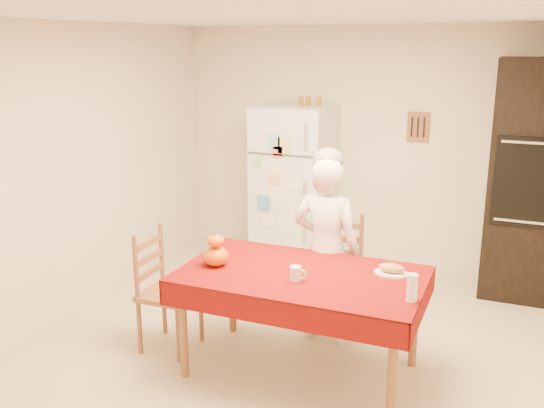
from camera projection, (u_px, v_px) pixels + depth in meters
The scene contains 17 objects.
floor at pixel (285, 352), 4.70m from camera, with size 4.50×4.50×0.00m, color #CBB492.
room_shell at pixel (287, 145), 4.28m from camera, with size 4.02×4.52×2.51m.
refrigerator at pixel (294, 187), 6.39m from camera, with size 0.75×0.74×1.70m.
oven_cabinet at pixel (529, 181), 5.52m from camera, with size 0.70×0.62×2.20m.
dining_table at pixel (301, 282), 4.26m from camera, with size 1.70×1.00×0.76m.
chair_far at pixel (338, 267), 5.05m from camera, with size 0.50×0.49×0.95m.
chair_left at pixel (162, 285), 4.68m from camera, with size 0.41×0.43×0.95m.
seated_woman at pixel (326, 250), 4.74m from camera, with size 0.55×0.36×1.50m, color white.
coffee_mug at pixel (296, 273), 4.09m from camera, with size 0.08×0.08×0.10m, color white.
pumpkin_lower at pixel (216, 256), 4.37m from camera, with size 0.19×0.19×0.14m, color #DA5905.
pumpkin_upper at pixel (215, 241), 4.34m from camera, with size 0.12×0.12×0.09m, color #C64504.
wine_glass at pixel (412, 288), 3.76m from camera, with size 0.07×0.07×0.18m, color white.
bread_plate at pixel (391, 273), 4.21m from camera, with size 0.24×0.24×0.02m, color white.
bread_loaf at pixel (392, 268), 4.19m from camera, with size 0.18×0.10×0.06m, color #AE7C55.
spice_jar_left at pixel (301, 101), 6.19m from camera, with size 0.05×0.05×0.10m, color #95641B.
spice_jar_mid at pixel (308, 101), 6.16m from camera, with size 0.05×0.05×0.10m, color #92631A.
spice_jar_right at pixel (319, 101), 6.12m from camera, with size 0.05×0.05×0.10m, color #96651B.
Camera 1 is at (1.54, -3.95, 2.32)m, focal length 40.00 mm.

